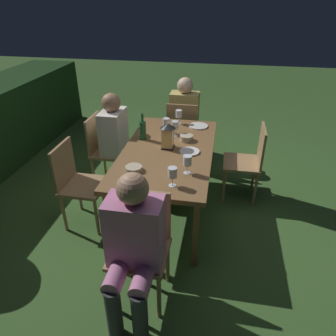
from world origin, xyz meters
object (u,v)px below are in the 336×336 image
object	(u,v)px
chair_side_right_b	(105,148)
wine_glass_e	(172,173)
green_bottle_on_table	(143,130)
lantern_centerpiece	(168,134)
wine_glass_c	(179,114)
bowl_olives	(186,138)
chair_head_far	(183,130)
plate_a	(198,126)
person_in_mustard	(185,114)
chair_head_near	(142,242)
dining_table	(168,154)
wine_glass_a	(166,123)
chair_side_right_a	(77,181)
wine_glass_b	(187,161)
person_in_cream	(119,137)
wine_glass_d	(175,126)
chair_side_left_b	(249,159)
person_in_pink	(133,245)
plate_b	(190,151)
bowl_bread	(134,168)

from	to	relation	value
chair_side_right_b	wine_glass_e	xyz separation A→B (m)	(-1.04, -1.00, 0.35)
green_bottle_on_table	wine_glass_e	world-z (taller)	green_bottle_on_table
chair_side_right_b	lantern_centerpiece	xyz separation A→B (m)	(-0.35, -0.83, 0.38)
wine_glass_c	bowl_olives	xyz separation A→B (m)	(-0.47, -0.16, -0.09)
chair_head_far	plate_a	size ratio (longest dim) A/B	3.88
chair_side_right_b	person_in_mustard	distance (m)	1.25
chair_head_near	wine_glass_e	distance (m)	0.59
dining_table	wine_glass_a	distance (m)	0.46
chair_side_right_a	wine_glass_b	bearing A→B (deg)	-92.62
lantern_centerpiece	wine_glass_c	xyz separation A→B (m)	(0.68, -0.00, -0.03)
person_in_cream	bowl_olives	world-z (taller)	person_in_cream
person_in_cream	chair_side_right_a	xyz separation A→B (m)	(-0.77, 0.20, -0.15)
chair_head_near	wine_glass_d	xyz separation A→B (m)	(1.45, -0.01, 0.35)
wine_glass_d	plate_a	bearing A→B (deg)	-36.11
chair_side_left_b	wine_glass_e	size ratio (longest dim) A/B	5.15
person_in_pink	wine_glass_d	xyz separation A→B (m)	(1.65, -0.01, 0.20)
chair_side_left_b	bowl_olives	distance (m)	0.75
dining_table	person_in_cream	world-z (taller)	person_in_cream
dining_table	chair_side_left_b	distance (m)	0.94
dining_table	chair_side_left_b	size ratio (longest dim) A/B	1.96
bowl_olives	dining_table	bearing A→B (deg)	148.26
chair_side_left_b	wine_glass_c	size ratio (longest dim) A/B	5.15
person_in_mustard	plate_b	world-z (taller)	person_in_mustard
wine_glass_e	wine_glass_d	bearing A→B (deg)	8.08
chair_head_near	plate_a	distance (m)	1.80
wine_glass_b	plate_a	world-z (taller)	wine_glass_b
wine_glass_a	bowl_olives	xyz separation A→B (m)	(-0.17, -0.25, -0.09)
lantern_centerpiece	green_bottle_on_table	bearing A→B (deg)	62.14
chair_side_right_a	bowl_olives	world-z (taller)	chair_side_right_a
chair_side_right_b	plate_a	bearing A→B (deg)	-75.59
person_in_cream	wine_glass_c	distance (m)	0.75
dining_table	bowl_olives	distance (m)	0.30
person_in_cream	wine_glass_a	distance (m)	0.58
chair_side_left_b	bowl_olives	xyz separation A→B (m)	(-0.14, 0.69, 0.27)
green_bottle_on_table	wine_glass_e	bearing A→B (deg)	-151.46
person_in_cream	wine_glass_d	distance (m)	0.69
green_bottle_on_table	plate_b	bearing A→B (deg)	-112.46
bowl_olives	chair_side_right_a	bearing A→B (deg)	122.48
dining_table	chair_side_right_b	bearing A→B (deg)	65.43
wine_glass_e	bowl_bread	xyz separation A→B (m)	(0.18, 0.38, -0.09)
chair_side_right_b	green_bottle_on_table	world-z (taller)	green_bottle_on_table
chair_side_right_a	chair_side_right_b	bearing A→B (deg)	0.00
chair_side_right_b	wine_glass_a	bearing A→B (deg)	-87.24
dining_table	bowl_bread	size ratio (longest dim) A/B	11.45
wine_glass_e	bowl_bread	bearing A→B (deg)	64.47
wine_glass_a	plate_a	size ratio (longest dim) A/B	0.75
bowl_olives	wine_glass_a	bearing A→B (deg)	55.66
person_in_pink	lantern_centerpiece	bearing A→B (deg)	0.35
plate_a	person_in_pink	bearing A→B (deg)	172.96
chair_head_far	chair_side_right_a	distance (m)	1.71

